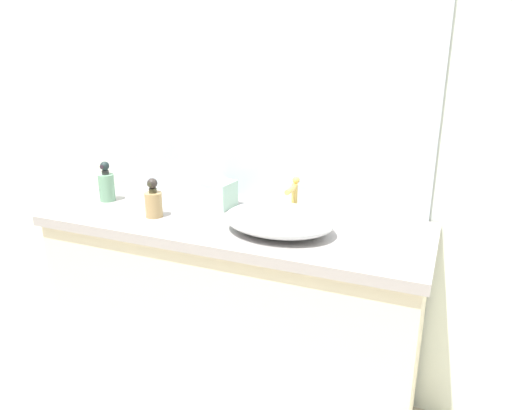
% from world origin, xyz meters
% --- Properties ---
extents(bathroom_wall_rear, '(6.00, 0.06, 2.60)m').
position_xyz_m(bathroom_wall_rear, '(0.00, 0.73, 1.30)').
color(bathroom_wall_rear, silver).
rests_on(bathroom_wall_rear, ground).
extents(vanity_counter, '(1.52, 0.56, 0.88)m').
position_xyz_m(vanity_counter, '(-0.04, 0.41, 0.44)').
color(vanity_counter, beige).
rests_on(vanity_counter, ground).
extents(wall_mirror_panel, '(1.43, 0.01, 0.98)m').
position_xyz_m(wall_mirror_panel, '(-0.04, 0.69, 1.38)').
color(wall_mirror_panel, '#B2BCC6').
rests_on(wall_mirror_panel, vanity_counter).
extents(sink_basin, '(0.41, 0.30, 0.10)m').
position_xyz_m(sink_basin, '(0.17, 0.35, 0.93)').
color(sink_basin, silver).
rests_on(sink_basin, vanity_counter).
extents(faucet, '(0.03, 0.12, 0.16)m').
position_xyz_m(faucet, '(0.17, 0.52, 0.98)').
color(faucet, '#D8B150').
rests_on(faucet, vanity_counter).
extents(soap_dispenser, '(0.07, 0.07, 0.18)m').
position_xyz_m(soap_dispenser, '(-0.66, 0.42, 0.96)').
color(soap_dispenser, '#6D9F7C').
rests_on(soap_dispenser, vanity_counter).
extents(lotion_bottle, '(0.07, 0.07, 0.16)m').
position_xyz_m(lotion_bottle, '(-0.35, 0.32, 0.95)').
color(lotion_bottle, '#A78756').
rests_on(lotion_bottle, vanity_counter).
extents(tissue_box, '(0.13, 0.13, 0.15)m').
position_xyz_m(tissue_box, '(-0.16, 0.53, 0.95)').
color(tissue_box, '#A9D4BE').
rests_on(tissue_box, vanity_counter).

